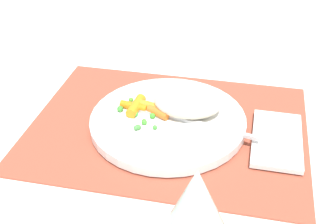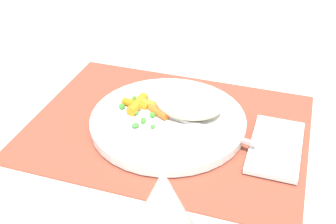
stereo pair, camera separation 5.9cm
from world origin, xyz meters
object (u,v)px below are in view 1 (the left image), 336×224
(wine_glass, at_px, (196,211))
(fork, at_px, (184,120))
(carrot_portion, at_px, (147,108))
(plate, at_px, (168,121))
(rice_mound, at_px, (188,102))
(napkin, at_px, (277,140))

(wine_glass, bearing_deg, fork, -77.90)
(wine_glass, bearing_deg, carrot_portion, -67.08)
(plate, relative_size, fork, 1.26)
(plate, xyz_separation_m, fork, (-0.03, 0.01, 0.01))
(plate, xyz_separation_m, rice_mound, (-0.03, -0.02, 0.03))
(fork, height_order, wine_glass, wine_glass)
(plate, distance_m, fork, 0.03)
(rice_mound, xyz_separation_m, carrot_portion, (0.06, 0.01, -0.01))
(plate, bearing_deg, rice_mound, -141.74)
(carrot_portion, height_order, fork, carrot_portion)
(carrot_portion, bearing_deg, napkin, 175.10)
(wine_glass, bearing_deg, rice_mound, -79.25)
(rice_mound, xyz_separation_m, napkin, (-0.14, 0.03, -0.03))
(plate, distance_m, napkin, 0.17)
(plate, relative_size, rice_mound, 2.28)
(rice_mound, distance_m, napkin, 0.15)
(rice_mound, relative_size, napkin, 0.78)
(plate, bearing_deg, napkin, 177.11)
(rice_mound, height_order, napkin, rice_mound)
(plate, xyz_separation_m, napkin, (-0.17, 0.01, -0.00))
(carrot_portion, distance_m, napkin, 0.21)
(rice_mound, distance_m, carrot_portion, 0.07)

